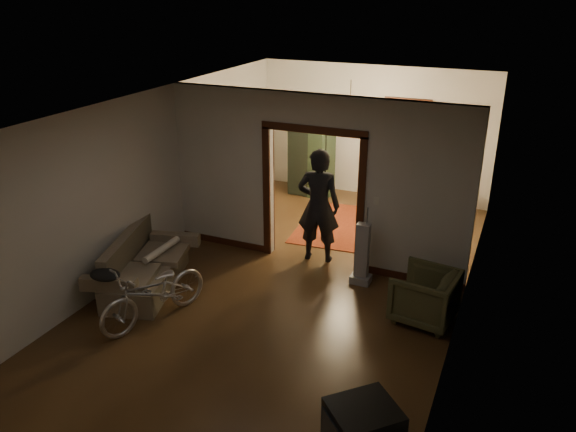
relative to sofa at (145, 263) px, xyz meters
The scene contains 23 objects.
floor 2.33m from the sofa, 29.67° to the left, with size 5.00×8.50×0.01m, color #352110.
ceiling 3.32m from the sofa, 29.67° to the left, with size 5.00×8.50×0.01m, color white.
wall_back 5.83m from the sofa, 69.67° to the left, with size 5.00×0.02×2.80m, color beige.
wall_left 1.59m from the sofa, 113.89° to the left, with size 0.02×8.50×2.80m, color beige.
wall_right 4.74m from the sofa, 14.19° to the left, with size 0.02×8.50×2.80m, color beige.
partition_wall 2.92m from the sofa, 43.39° to the left, with size 5.00×0.14×2.80m, color beige.
door_casing 2.83m from the sofa, 43.39° to the left, with size 1.74×0.20×2.32m, color #35170C.
far_window 6.10m from the sofa, 63.24° to the left, with size 0.98×0.06×1.28m, color black.
chandelier 4.58m from the sofa, 61.24° to the left, with size 0.24×0.24×0.24m, color #FFE0A5.
light_switch 3.64m from the sofa, 30.75° to the left, with size 0.08×0.01×0.12m, color silver.
sofa is the anchor object (origin of this frame).
rolled_paper 0.34m from the sofa, 71.57° to the left, with size 0.11×0.11×0.84m, color beige.
jacket 0.95m from the sofa, 86.86° to the right, with size 0.44×0.33×0.13m, color black.
bicycle 0.98m from the sofa, 46.03° to the right, with size 0.58×1.66×0.87m, color silver.
armchair 4.13m from the sofa, 11.10° to the left, with size 0.79×0.81×0.74m, color #474628.
crt_tv 4.72m from the sofa, 29.74° to the right, with size 0.57×0.51×0.49m, color black.
vacuum 3.31m from the sofa, 26.11° to the left, with size 0.31×0.24×1.00m, color gray.
person 2.89m from the sofa, 43.58° to the left, with size 0.70×0.46×1.93m, color black.
oriental_rug 4.03m from the sofa, 59.39° to the left, with size 1.66×2.18×0.02m, color #611C0F.
locker 4.97m from the sofa, 80.85° to the left, with size 0.92×0.51×1.83m, color #243520.
globe 5.18m from the sofa, 80.85° to the left, with size 0.27×0.27×0.27m, color #1E5972.
desk 5.85m from the sofa, 56.85° to the left, with size 1.08×0.60×0.80m, color black.
desk_chair 5.05m from the sofa, 60.43° to the left, with size 0.44×0.44×0.98m, color black.
Camera 1 is at (3.01, -7.20, 4.33)m, focal length 35.00 mm.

